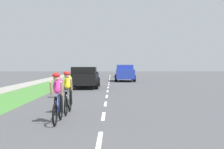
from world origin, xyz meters
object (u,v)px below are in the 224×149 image
Objects in this scene: cyclist_trailing at (69,92)px; suv_blue at (126,73)px; cyclist_lead at (59,97)px; sedan_red at (124,72)px; pickup_black at (86,77)px.

suv_blue reaches higher than cyclist_trailing.
cyclist_lead is 0.40× the size of sedan_red.
cyclist_trailing is 34.56m from sedan_red.
pickup_black is at bearing -100.04° from sedan_red.
cyclist_lead is 24.93m from suv_blue.
pickup_black reaches higher than cyclist_trailing.
cyclist_lead and cyclist_trailing have the same top height.
suv_blue reaches higher than cyclist_lead.
pickup_black is at bearing -109.66° from suv_blue.
pickup_black is (-0.43, 14.88, 0.02)m from cyclist_lead.
suv_blue is 11.56m from sedan_red.
sedan_red is (3.36, 36.30, -0.04)m from cyclist_lead.
cyclist_lead is 14.89m from pickup_black.
cyclist_lead is 36.45m from sedan_red.
pickup_black is (-0.48, 12.99, 0.02)m from cyclist_trailing.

